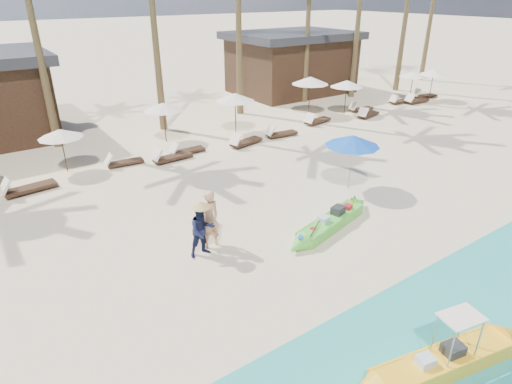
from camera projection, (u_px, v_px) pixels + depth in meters
ground at (291, 259)px, 12.37m from camera, size 240.00×240.00×0.00m
wet_sand_strip at (446, 374)px, 8.65m from camera, size 240.00×4.50×0.01m
green_canoe at (331, 222)px, 13.89m from camera, size 4.82×1.50×0.62m
yellow_canoe at (443, 362)px, 8.65m from camera, size 5.15×1.38×1.35m
tourist at (209, 219)px, 12.60m from camera, size 0.70×0.49×1.85m
vendor_green at (202, 231)px, 12.22m from camera, size 0.81×0.65×1.62m
blue_umbrella at (353, 141)px, 15.82m from camera, size 2.04×2.04×2.19m
lounger_4_right at (26, 188)px, 16.26m from camera, size 2.02×0.82×0.67m
resort_parasol_5 at (60, 134)px, 17.60m from camera, size 1.80×1.80×1.86m
lounger_5_left at (122, 162)px, 18.81m from camera, size 1.67×0.64×0.55m
resort_parasol_6 at (163, 107)px, 21.07m from camera, size 1.95×1.95×2.01m
lounger_6_left at (170, 157)px, 19.30m from camera, size 1.91×0.69×0.64m
lounger_6_right at (186, 150)px, 20.15m from camera, size 1.66×0.53×0.56m
resort_parasol_7 at (235, 97)px, 22.42m from camera, size 2.08×2.08×2.14m
lounger_7_left at (244, 141)px, 21.24m from camera, size 1.97×0.98×0.64m
lounger_7_right at (280, 133)px, 22.49m from camera, size 1.81×0.70×0.60m
resort_parasol_8 at (310, 80)px, 25.72m from camera, size 2.25×2.25×2.32m
lounger_8_left at (316, 120)px, 24.67m from camera, size 1.94×0.89×0.64m
resort_parasol_9 at (347, 84)px, 25.99m from camera, size 2.00×2.00×2.06m
lounger_9_left at (360, 108)px, 27.22m from camera, size 1.73×0.65×0.58m
lounger_9_right at (368, 114)px, 25.95m from camera, size 1.86×0.93×0.61m
resort_parasol_10 at (413, 74)px, 29.50m from camera, size 1.88×1.88×1.93m
lounger_10_left at (399, 101)px, 29.07m from camera, size 1.69×0.54×0.57m
lounger_10_right at (416, 100)px, 29.11m from camera, size 1.90×0.69×0.63m
resort_parasol_11 at (434, 72)px, 29.34m from camera, size 2.05×2.05×2.11m
lounger_11_left at (423, 95)px, 30.55m from camera, size 1.92×1.05×0.62m
pavilion_east at (291, 62)px, 31.62m from camera, size 8.80×6.60×4.30m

